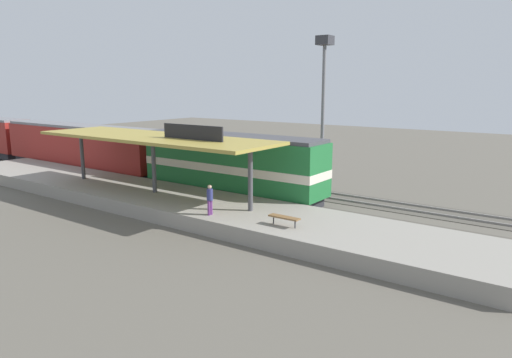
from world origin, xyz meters
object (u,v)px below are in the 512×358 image
at_px(person_waiting, 210,198).
at_px(locomotive, 231,165).
at_px(platform_bench, 284,218).
at_px(passenger_carriage_front, 80,147).
at_px(freight_car, 203,155).
at_px(light_mast, 324,80).

bearing_deg(person_waiting, locomotive, 30.20).
distance_m(platform_bench, passenger_carriage_front, 27.01).
bearing_deg(locomotive, freight_car, 56.22).
xyz_separation_m(platform_bench, freight_car, (10.60, 15.19, 0.63)).
relative_size(platform_bench, passenger_carriage_front, 0.08).
xyz_separation_m(platform_bench, passenger_carriage_front, (6.00, 26.32, 0.97)).
bearing_deg(person_waiting, light_mast, 3.11).
bearing_deg(locomotive, platform_bench, -125.81).
height_order(freight_car, person_waiting, freight_car).
bearing_deg(freight_car, locomotive, -123.78).
bearing_deg(light_mast, platform_bench, -159.23).
bearing_deg(light_mast, locomotive, 158.44).
distance_m(platform_bench, light_mast, 16.36).
bearing_deg(locomotive, person_waiting, -149.80).
xyz_separation_m(platform_bench, light_mast, (13.80, 5.23, 7.05)).
xyz_separation_m(freight_car, light_mast, (3.20, -9.96, 6.43)).
xyz_separation_m(platform_bench, person_waiting, (-0.64, 4.45, 0.51)).
relative_size(locomotive, light_mast, 1.23).
height_order(light_mast, person_waiting, light_mast).
height_order(platform_bench, freight_car, freight_car).
height_order(passenger_carriage_front, light_mast, light_mast).
bearing_deg(platform_bench, light_mast, 20.77).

